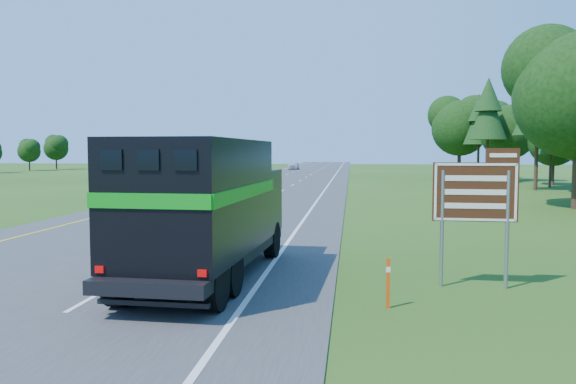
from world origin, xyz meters
name	(u,v)px	position (x,y,z in m)	size (l,w,h in m)	color
road	(279,184)	(0.00, 50.00, 0.02)	(15.00, 260.00, 0.04)	#38383A
lane_markings	(279,183)	(0.00, 50.00, 0.04)	(11.15, 260.00, 0.01)	yellow
horse_truck	(206,205)	(4.03, 3.94, 2.04)	(3.07, 8.58, 3.74)	black
white_suv	(237,175)	(-4.07, 47.03, 1.01)	(3.22, 6.99, 1.94)	silver
far_car	(294,165)	(-3.35, 98.68, 0.86)	(1.93, 4.79, 1.63)	silver
exit_sign	(477,197)	(11.05, 3.97, 2.32)	(2.10, 0.16, 3.57)	gray
delineator	(388,281)	(8.71, 1.78, 0.60)	(0.09, 0.05, 1.13)	#E1420B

